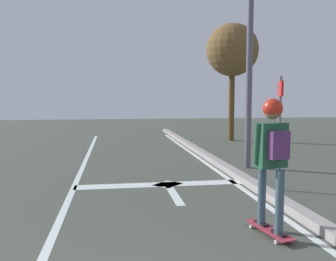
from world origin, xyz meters
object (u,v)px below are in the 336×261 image
object	(u,v)px
traffic_signal_mast	(197,2)
roadside_tree	(232,51)
skateboard	(270,230)
street_sign_post	(280,116)
skater	(272,146)

from	to	relation	value
traffic_signal_mast	roadside_tree	bearing A→B (deg)	63.54
skateboard	street_sign_post	bearing A→B (deg)	61.91
skateboard	traffic_signal_mast	distance (m)	6.13
skater	street_sign_post	distance (m)	2.55
traffic_signal_mast	street_sign_post	size ratio (longest dim) A/B	2.59
traffic_signal_mast	skater	bearing A→B (deg)	-90.35
skater	street_sign_post	world-z (taller)	street_sign_post
skateboard	street_sign_post	world-z (taller)	street_sign_post
skateboard	roadside_tree	xyz separation A→B (m)	(2.98, 10.44, 3.77)
traffic_signal_mast	roadside_tree	size ratio (longest dim) A/B	1.18
street_sign_post	roadside_tree	distance (m)	8.73
roadside_tree	skateboard	bearing A→B (deg)	-105.95
skateboard	skater	distance (m)	1.14
street_sign_post	skater	bearing A→B (deg)	-117.88
skateboard	traffic_signal_mast	bearing A→B (deg)	89.61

